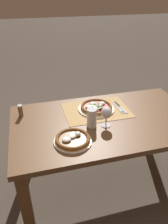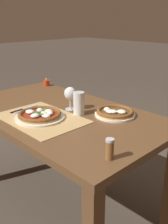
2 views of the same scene
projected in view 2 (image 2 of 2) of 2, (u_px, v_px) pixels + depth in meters
The scene contains 11 objects.
ground_plane at pixel (61, 203), 1.98m from camera, with size 24.00×24.00×0.00m, color #473D33.
dining_table at pixel (58, 125), 1.76m from camera, with size 1.47×0.83×0.74m.
paper_placemat at pixel (41, 118), 1.60m from camera, with size 0.54×0.38×0.00m, color tan.
pizza_near at pixel (40, 115), 1.59m from camera, with size 0.30×0.30×0.05m.
pizza_far at pixel (115, 113), 1.64m from camera, with size 0.26×0.26×0.05m.
wine_glass at pixel (70, 94), 1.72m from camera, with size 0.08×0.08×0.16m.
pint_glass at pixel (79, 104), 1.65m from camera, with size 0.07×0.07×0.15m.
fork at pixel (28, 109), 1.75m from camera, with size 0.03×0.20×0.00m.
knife at pixel (24, 109), 1.75m from camera, with size 0.04×0.22×0.01m.
votive_candle at pixel (46, 83), 2.35m from camera, with size 0.06×0.06×0.07m.
pepper_shaker at pixel (110, 149), 1.13m from camera, with size 0.04×0.04×0.10m.
Camera 2 is at (1.29, -1.01, 1.33)m, focal length 42.00 mm.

